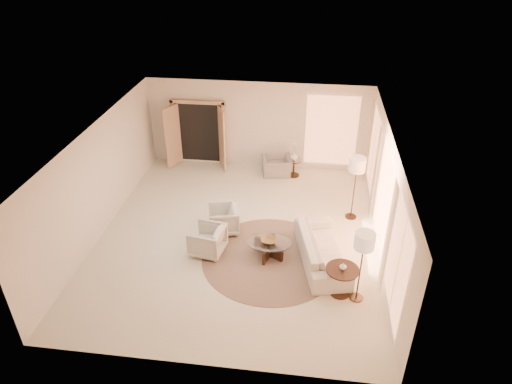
# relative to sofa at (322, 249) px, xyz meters

# --- Properties ---
(room) EXTENTS (7.04, 8.04, 2.83)m
(room) POSITION_rel_sofa_xyz_m (-2.10, 0.74, 1.05)
(room) COLOR beige
(room) RESTS_ON ground
(windows_right) EXTENTS (0.10, 6.40, 2.40)m
(windows_right) POSITION_rel_sofa_xyz_m (1.35, 0.84, 1.00)
(windows_right) COLOR #F59662
(windows_right) RESTS_ON room
(window_back_corner) EXTENTS (1.70, 0.10, 2.40)m
(window_back_corner) POSITION_rel_sofa_xyz_m (0.20, 4.69, 1.00)
(window_back_corner) COLOR #F59662
(window_back_corner) RESTS_ON room
(curtains_right) EXTENTS (0.06, 5.20, 2.60)m
(curtains_right) POSITION_rel_sofa_xyz_m (1.30, 1.74, 0.95)
(curtains_right) COLOR tan
(curtains_right) RESTS_ON room
(french_doors) EXTENTS (1.95, 0.66, 2.16)m
(french_doors) POSITION_rel_sofa_xyz_m (-4.00, 4.56, 0.72)
(french_doors) COLOR tan
(french_doors) RESTS_ON room
(area_rug) EXTENTS (4.24, 4.24, 0.01)m
(area_rug) POSITION_rel_sofa_xyz_m (-1.20, -0.05, -0.34)
(area_rug) COLOR #463128
(area_rug) RESTS_ON room
(sofa) EXTENTS (1.42, 2.51, 0.69)m
(sofa) POSITION_rel_sofa_xyz_m (0.00, 0.00, 0.00)
(sofa) COLOR beige
(sofa) RESTS_ON room
(armchair_left) EXTENTS (0.86, 0.90, 0.78)m
(armchair_left) POSITION_rel_sofa_xyz_m (-2.51, 0.92, 0.04)
(armchair_left) COLOR beige
(armchair_left) RESTS_ON room
(armchair_right) EXTENTS (0.83, 0.87, 0.78)m
(armchair_right) POSITION_rel_sofa_xyz_m (-2.73, -0.02, 0.05)
(armchair_right) COLOR beige
(armchair_right) RESTS_ON room
(accent_chair) EXTENTS (0.99, 0.75, 0.78)m
(accent_chair) POSITION_rel_sofa_xyz_m (-1.44, 4.14, 0.05)
(accent_chair) COLOR gray
(accent_chair) RESTS_ON room
(coffee_table) EXTENTS (1.44, 1.44, 0.40)m
(coffee_table) POSITION_rel_sofa_xyz_m (-1.26, 0.04, -0.09)
(coffee_table) COLOR black
(coffee_table) RESTS_ON room
(end_table) EXTENTS (0.71, 0.71, 0.67)m
(end_table) POSITION_rel_sofa_xyz_m (0.41, -1.05, 0.11)
(end_table) COLOR black
(end_table) RESTS_ON room
(side_table) EXTENTS (0.48, 0.48, 0.56)m
(side_table) POSITION_rel_sofa_xyz_m (-0.90, 4.14, -0.01)
(side_table) COLOR #32251A
(side_table) RESTS_ON room
(floor_lamp_near) EXTENTS (0.44, 0.44, 1.80)m
(floor_lamp_near) POSITION_rel_sofa_xyz_m (0.80, 1.98, 1.18)
(floor_lamp_near) COLOR #32251A
(floor_lamp_near) RESTS_ON room
(floor_lamp_far) EXTENTS (0.41, 0.41, 1.70)m
(floor_lamp_far) POSITION_rel_sofa_xyz_m (0.76, -1.16, 1.10)
(floor_lamp_far) COLOR #32251A
(floor_lamp_far) RESTS_ON room
(bowl) EXTENTS (0.42, 0.42, 0.09)m
(bowl) POSITION_rel_sofa_xyz_m (-1.26, 0.04, 0.10)
(bowl) COLOR brown
(bowl) RESTS_ON coffee_table
(end_vase) EXTENTS (0.19, 0.19, 0.15)m
(end_vase) POSITION_rel_sofa_xyz_m (0.41, -1.05, 0.40)
(end_vase) COLOR silver
(end_vase) RESTS_ON end_table
(side_vase) EXTENTS (0.28, 0.28, 0.25)m
(side_vase) POSITION_rel_sofa_xyz_m (-0.90, 4.14, 0.34)
(side_vase) COLOR silver
(side_vase) RESTS_ON side_table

